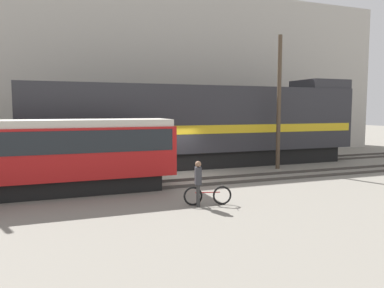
{
  "coord_description": "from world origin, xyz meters",
  "views": [
    {
      "loc": [
        -6.56,
        -18.39,
        3.54
      ],
      "look_at": [
        0.06,
        -0.96,
        1.8
      ],
      "focal_mm": 35.0,
      "sensor_mm": 36.0,
      "label": 1
    }
  ],
  "objects_px": {
    "freight_locomotive": "(203,125)",
    "person": "(198,179)",
    "bicycle": "(208,196)",
    "streetcar": "(54,152)",
    "utility_pole_center": "(279,103)"
  },
  "relations": [
    {
      "from": "freight_locomotive",
      "to": "person",
      "type": "relative_size",
      "value": 12.37
    },
    {
      "from": "freight_locomotive",
      "to": "person",
      "type": "xyz_separation_m",
      "value": [
        -3.86,
        -8.86,
        -1.56
      ]
    },
    {
      "from": "bicycle",
      "to": "person",
      "type": "height_order",
      "value": "person"
    },
    {
      "from": "streetcar",
      "to": "utility_pole_center",
      "type": "bearing_deg",
      "value": 10.96
    },
    {
      "from": "person",
      "to": "utility_pole_center",
      "type": "xyz_separation_m",
      "value": [
        7.68,
        6.43,
        2.9
      ]
    },
    {
      "from": "utility_pole_center",
      "to": "person",
      "type": "bearing_deg",
      "value": -140.07
    },
    {
      "from": "bicycle",
      "to": "freight_locomotive",
      "type": "bearing_deg",
      "value": 68.54
    },
    {
      "from": "streetcar",
      "to": "utility_pole_center",
      "type": "height_order",
      "value": "utility_pole_center"
    },
    {
      "from": "freight_locomotive",
      "to": "streetcar",
      "type": "distance_m",
      "value": 10.0
    },
    {
      "from": "utility_pole_center",
      "to": "streetcar",
      "type": "bearing_deg",
      "value": -169.04
    },
    {
      "from": "freight_locomotive",
      "to": "utility_pole_center",
      "type": "distance_m",
      "value": 4.72
    },
    {
      "from": "freight_locomotive",
      "to": "utility_pole_center",
      "type": "bearing_deg",
      "value": -32.42
    },
    {
      "from": "utility_pole_center",
      "to": "bicycle",
      "type": "bearing_deg",
      "value": -138.76
    },
    {
      "from": "freight_locomotive",
      "to": "bicycle",
      "type": "relative_size",
      "value": 11.78
    },
    {
      "from": "streetcar",
      "to": "person",
      "type": "xyz_separation_m",
      "value": [
        4.85,
        -4.0,
        -0.76
      ]
    }
  ]
}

